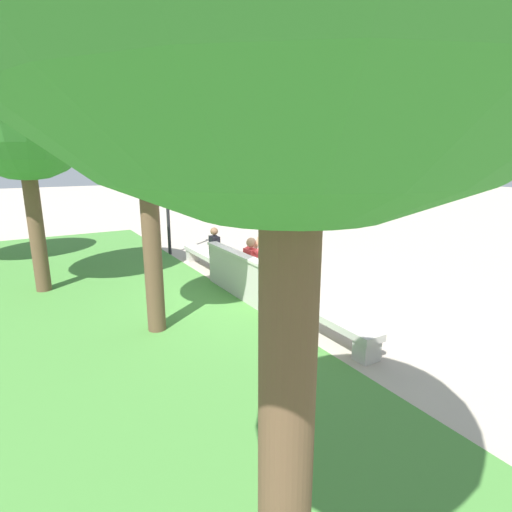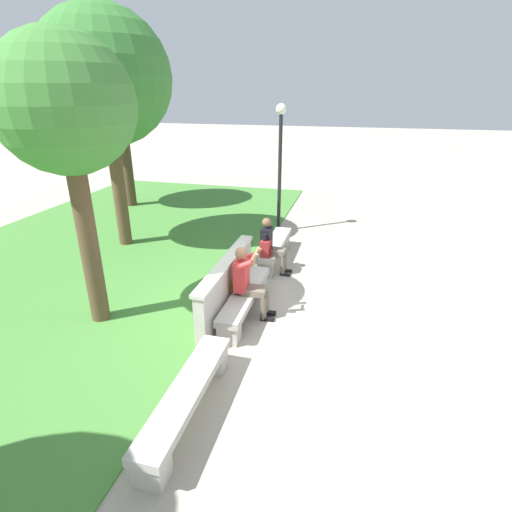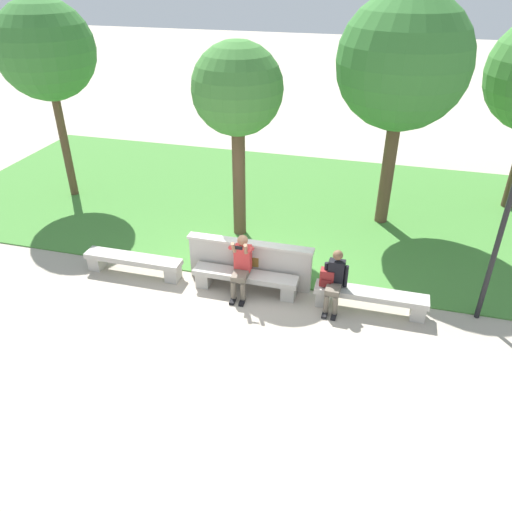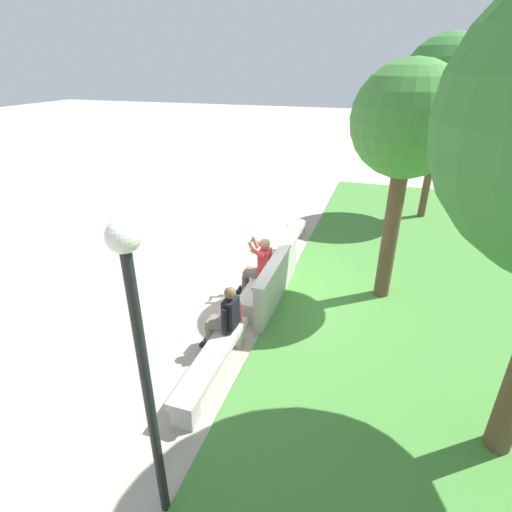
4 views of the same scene
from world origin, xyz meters
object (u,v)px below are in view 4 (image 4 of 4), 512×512
Objects in this scene: backpack at (233,314)px; person_photographer at (259,264)px; tree_far_back at (446,83)px; lamp_post at (140,344)px; tree_right_background at (408,124)px; person_distant at (225,316)px; bench_near at (262,284)px; bench_mid at (212,362)px; bench_main at (291,238)px.

person_photographer is at bearing -177.18° from backpack.
tree_far_back is 1.53× the size of lamp_post.
tree_right_background is at bearing 136.42° from backpack.
bench_near is at bearing 177.96° from person_distant.
person_photographer is 0.25× the size of tree_far_back.
bench_mid is 10.24m from tree_far_back.
person_photographer is 1.92m from person_distant.
bench_mid is at bearing 0.00° from bench_main.
bench_near is 2.59m from bench_mid.
bench_main is 4.30m from backpack.
tree_right_background is (-2.55, 2.43, 2.92)m from backpack.
backpack is (-0.89, 0.01, 0.32)m from bench_mid.
backpack is at bearing 2.82° from person_photographer.
tree_far_back reaches higher than bench_near.
person_photographer is 1.76m from backpack.
backpack is at bearing -173.79° from lamp_post.
lamp_post reaches higher than backpack.
lamp_post is (7.26, 0.33, 2.00)m from bench_main.
tree_right_background reaches higher than lamp_post.
person_photographer is 7.89m from tree_far_back.
bench_main is 1.00× the size of bench_mid.
lamp_post reaches higher than bench_near.
backpack is at bearing -23.31° from tree_far_back.
bench_main is at bearing 180.00° from bench_mid.
tree_far_back is at bearing 158.76° from bench_mid.
lamp_post is (2.08, 0.33, 2.00)m from bench_mid.
tree_far_back reaches higher than lamp_post.
bench_mid is 0.95m from backpack.
person_distant is at bearing -0.85° from bench_main.
tree_right_background is 6.04m from lamp_post.
person_photographer reaches higher than bench_main.
person_photographer is at bearing -178.32° from bench_mid.
bench_main is at bearing -177.38° from lamp_post.
bench_mid is 2.90m from lamp_post.
backpack is 3.43m from lamp_post.
bench_near is 5.09m from lamp_post.
person_photographer is at bearing -179.66° from person_distant.
person_photographer is (-0.06, -0.08, 0.43)m from bench_near.
bench_main is 5.20× the size of backpack.
bench_mid is 2.68m from person_photographer.
bench_main is at bearing 180.00° from bench_near.
person_photographer is (-2.65, -0.08, 0.43)m from bench_mid.
person_photographer is at bearing -29.51° from tree_far_back.
tree_far_back is (-8.16, 3.52, 3.35)m from person_distant.
bench_mid is at bearing -0.57° from backpack.
backpack reaches higher than bench_main.
bench_main is at bearing 179.15° from person_distant.
lamp_post is at bearing 8.07° from person_distant.
bench_mid is at bearing 0.00° from bench_near.
tree_far_back is at bearing 137.06° from bench_main.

